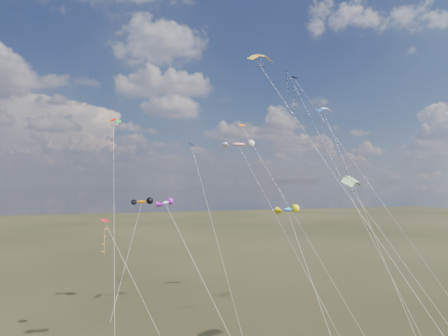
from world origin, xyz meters
name	(u,v)px	position (x,y,z in m)	size (l,w,h in m)	color
diamond_black_high	(302,107)	(14.32, 24.03, 28.72)	(11.08, 23.46, 33.70)	black
diamond_navy_tall	(295,97)	(16.65, 30.67, 31.66)	(2.65, 28.60, 37.04)	#0B1747
diamond_black_mid	(203,190)	(-1.89, 21.06, 16.22)	(3.17, 15.23, 22.80)	black
diamond_red_low	(107,241)	(-14.09, 18.12, 10.38)	(6.94, 10.02, 12.94)	#B2111F
diamond_orange_center	(277,185)	(6.57, 16.49, 16.82)	(10.51, 12.74, 25.10)	#D2570F
parafoil_yellow	(262,57)	(0.12, 5.86, 29.53)	(10.32, 20.50, 30.31)	gold
parafoil_blue_white	(325,109)	(18.20, 23.77, 28.45)	(3.50, 21.99, 29.22)	blue
parafoil_striped	(353,180)	(10.09, 5.49, 17.48)	(8.86, 10.48, 18.29)	#CFD516
parafoil_tricolor	(114,121)	(-13.18, 29.73, 26.04)	(2.17, 20.70, 26.81)	yellow
novelty_orange_black	(142,202)	(-9.15, 29.12, 14.32)	(5.95, 9.06, 14.96)	orange
novelty_white_purple	(166,204)	(-8.79, 8.46, 15.15)	(7.20, 11.01, 15.62)	silver
novelty_redwhite_stripe	(239,145)	(3.65, 22.58, 22.46)	(8.10, 16.87, 23.13)	red
novelty_blue_yellow	(288,210)	(2.21, 4.50, 14.53)	(2.02, 10.22, 15.10)	blue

